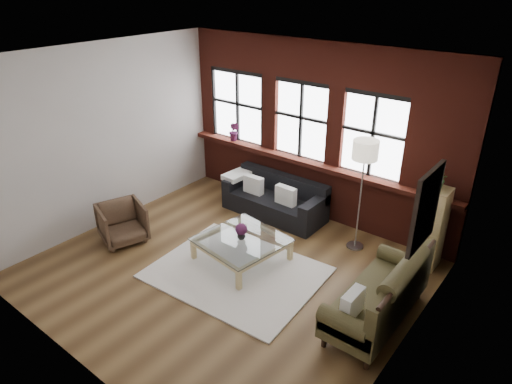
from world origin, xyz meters
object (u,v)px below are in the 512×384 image
Objects in this scene: vintage_settee at (378,290)px; drawer_chest at (430,228)px; dark_sofa at (274,198)px; armchair at (122,223)px; coffee_table at (242,250)px; vase at (241,235)px; floor_lamp at (361,192)px.

vintage_settee is 1.43× the size of drawer_chest.
armchair is at bearing -122.36° from dark_sofa.
vintage_settee reaches higher than coffee_table.
drawer_chest is at bearing 88.42° from vintage_settee.
vintage_settee is 1.71m from drawer_chest.
vase is (0.49, -1.56, 0.11)m from dark_sofa.
drawer_chest reaches higher than coffee_table.
coffee_table is at bearing -130.21° from floor_lamp.
drawer_chest is (2.83, 0.16, 0.31)m from dark_sofa.
armchair is (-4.27, -0.80, -0.17)m from vintage_settee.
drawer_chest is (2.34, 1.72, 0.19)m from vase.
coffee_table is (-2.29, -0.01, -0.31)m from vintage_settee.
floor_lamp is (1.25, 1.48, 0.56)m from vase.
armchair is 5.25× the size of vase.
drawer_chest reaches higher than vase.
vintage_settee is 0.92× the size of floor_lamp.
vintage_settee is at bearing -54.88° from floor_lamp.
vase is at bearing -48.29° from armchair.
dark_sofa is at bearing 107.59° from vase.
vintage_settee reaches higher than vase.
floor_lamp reaches higher than dark_sofa.
floor_lamp is (-1.08, -0.23, 0.36)m from drawer_chest.
armchair is 4.02m from floor_lamp.
vase is 0.11× the size of drawer_chest.
floor_lamp is at bearing 49.79° from vase.
drawer_chest is at bearing 36.32° from vase.
vintage_settee is (2.78, -1.54, 0.15)m from dark_sofa.
vase is at bearing -130.21° from floor_lamp.
vintage_settee is 2.29m from vase.
dark_sofa is 0.96× the size of floor_lamp.
armchair reaches higher than coffee_table.
dark_sofa is 1.04× the size of vintage_settee.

